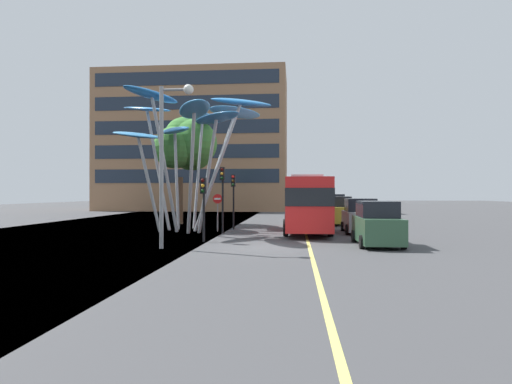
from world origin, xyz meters
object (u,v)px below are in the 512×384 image
(leaf_sculpture, at_px, (191,123))
(car_parked_near, at_px, (377,225))
(traffic_light_kerb_far, at_px, (222,186))
(car_parked_mid, at_px, (360,217))
(traffic_light_island_mid, at_px, (233,190))
(no_entry_sign, at_px, (218,206))
(traffic_light_kerb_near, at_px, (203,195))
(street_lamp, at_px, (169,144))
(car_side_street, at_px, (334,208))
(car_parked_far, at_px, (339,211))
(red_bus, at_px, (306,201))

(leaf_sculpture, xyz_separation_m, car_parked_near, (10.48, -6.90, -6.00))
(leaf_sculpture, relative_size, traffic_light_kerb_far, 3.04)
(car_parked_mid, bearing_deg, car_parked_near, -91.52)
(traffic_light_island_mid, relative_size, car_parked_mid, 0.91)
(traffic_light_kerb_far, height_order, no_entry_sign, traffic_light_kerb_far)
(traffic_light_kerb_near, xyz_separation_m, no_entry_sign, (-0.34, 5.88, -0.74))
(traffic_light_kerb_near, bearing_deg, leaf_sculpture, 108.81)
(car_parked_near, bearing_deg, traffic_light_kerb_near, 175.53)
(traffic_light_kerb_far, bearing_deg, street_lamp, -99.13)
(car_parked_near, height_order, car_side_street, car_side_street)
(traffic_light_kerb_near, xyz_separation_m, street_lamp, (-0.96, -2.65, 2.28))
(traffic_light_kerb_near, xyz_separation_m, car_parked_far, (7.97, 12.61, -1.32))
(no_entry_sign, bearing_deg, car_side_street, 56.46)
(red_bus, bearing_deg, car_side_street, 77.04)
(traffic_light_kerb_near, bearing_deg, car_side_street, 66.43)
(leaf_sculpture, distance_m, street_lamp, 9.27)
(leaf_sculpture, relative_size, traffic_light_kerb_near, 3.79)
(traffic_light_kerb_far, xyz_separation_m, car_parked_near, (8.15, -5.20, -1.92))
(car_parked_near, bearing_deg, street_lamp, -167.89)
(car_side_street, bearing_deg, street_lamp, -113.13)
(leaf_sculpture, relative_size, car_side_street, 2.90)
(red_bus, xyz_separation_m, leaf_sculpture, (-7.38, 0.14, 5.03))
(car_side_street, height_order, street_lamp, street_lamp)
(red_bus, relative_size, car_parked_far, 2.50)
(leaf_sculpture, xyz_separation_m, street_lamp, (1.17, -8.89, -2.35))
(red_bus, bearing_deg, car_parked_mid, -6.86)
(traffic_light_island_mid, xyz_separation_m, street_lamp, (-1.43, -9.94, 1.97))
(car_parked_far, bearing_deg, leaf_sculpture, -147.76)
(red_bus, relative_size, street_lamp, 1.43)
(traffic_light_island_mid, bearing_deg, traffic_light_kerb_far, -95.68)
(traffic_light_island_mid, distance_m, car_side_street, 13.82)
(traffic_light_kerb_far, distance_m, car_parked_mid, 8.62)
(traffic_light_kerb_near, bearing_deg, red_bus, 49.28)
(traffic_light_kerb_near, bearing_deg, car_parked_mid, 33.85)
(red_bus, relative_size, no_entry_sign, 4.35)
(traffic_light_kerb_far, relative_size, car_parked_near, 0.96)
(traffic_light_island_mid, height_order, street_lamp, street_lamp)
(car_parked_near, relative_size, car_parked_mid, 1.04)
(red_bus, distance_m, traffic_light_kerb_near, 8.07)
(leaf_sculpture, distance_m, car_side_street, 17.16)
(leaf_sculpture, distance_m, car_parked_far, 13.34)
(traffic_light_kerb_far, bearing_deg, car_parked_near, -32.54)
(no_entry_sign, bearing_deg, traffic_light_kerb_far, -68.18)
(red_bus, bearing_deg, leaf_sculpture, 178.92)
(street_lamp, bearing_deg, traffic_light_island_mid, 81.82)
(car_parked_far, height_order, car_side_street, car_side_street)
(street_lamp, bearing_deg, traffic_light_kerb_near, 70.04)
(car_parked_mid, xyz_separation_m, street_lamp, (-9.48, -8.36, 3.63))
(red_bus, bearing_deg, traffic_light_island_mid, 166.14)
(car_parked_mid, distance_m, car_parked_far, 6.92)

